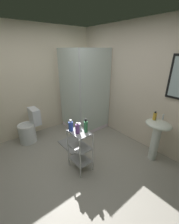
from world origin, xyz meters
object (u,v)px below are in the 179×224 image
(body_wash_bottle_green, at_px, (86,126))
(conditioner_bottle_purple, at_px, (77,129))
(pedestal_sink, at_px, (157,133))
(toilet, at_px, (29,129))
(storage_cart, at_px, (80,147))
(rinse_cup, at_px, (79,126))
(hand_soap_bottle, at_px, (155,116))
(shower_stall, at_px, (84,112))
(shampoo_bottle_blue, at_px, (71,126))
(bath_mat, at_px, (72,144))

(body_wash_bottle_green, bearing_deg, conditioner_bottle_purple, -112.61)
(pedestal_sink, distance_m, toilet, 2.67)
(pedestal_sink, relative_size, conditioner_bottle_purple, 4.40)
(storage_cart, distance_m, body_wash_bottle_green, 0.42)
(pedestal_sink, bearing_deg, conditioner_bottle_purple, -117.64)
(storage_cart, bearing_deg, rinse_cup, 151.19)
(pedestal_sink, height_order, body_wash_bottle_green, body_wash_bottle_green)
(hand_soap_bottle, relative_size, rinse_cup, 1.56)
(toilet, distance_m, rinse_cup, 1.49)
(shower_stall, relative_size, shampoo_bottle_blue, 10.37)
(hand_soap_bottle, height_order, rinse_cup, hand_soap_bottle)
(hand_soap_bottle, relative_size, bath_mat, 0.26)
(rinse_cup, relative_size, bath_mat, 0.16)
(storage_cart, height_order, conditioner_bottle_purple, conditioner_bottle_purple)
(rinse_cup, bearing_deg, toilet, -161.34)
(shampoo_bottle_blue, height_order, rinse_cup, shampoo_bottle_blue)
(bath_mat, bearing_deg, shower_stall, 123.73)
(body_wash_bottle_green, distance_m, rinse_cup, 0.17)
(hand_soap_bottle, height_order, body_wash_bottle_green, body_wash_bottle_green)
(storage_cart, distance_m, hand_soap_bottle, 1.42)
(pedestal_sink, xyz_separation_m, shampoo_bottle_blue, (-0.80, -1.31, 0.24))
(bath_mat, bearing_deg, conditioner_bottle_purple, -23.32)
(shampoo_bottle_blue, xyz_separation_m, bath_mat, (-0.55, 0.34, -0.81))
(storage_cart, xyz_separation_m, hand_soap_bottle, (0.58, 1.22, 0.44))
(shower_stall, height_order, rinse_cup, shower_stall)
(shower_stall, distance_m, toilet, 1.38)
(body_wash_bottle_green, height_order, rinse_cup, body_wash_bottle_green)
(shower_stall, height_order, shampoo_bottle_blue, shower_stall)
(rinse_cup, bearing_deg, conditioner_bottle_purple, -43.10)
(pedestal_sink, height_order, conditioner_bottle_purple, conditioner_bottle_purple)
(conditioner_bottle_purple, bearing_deg, storage_cart, 99.87)
(shower_stall, height_order, pedestal_sink, shower_stall)
(body_wash_bottle_green, bearing_deg, storage_cart, -126.55)
(toilet, xyz_separation_m, body_wash_bottle_green, (1.49, 0.48, 0.53))
(pedestal_sink, relative_size, hand_soap_bottle, 5.24)
(storage_cart, height_order, hand_soap_bottle, hand_soap_bottle)
(toilet, distance_m, bath_mat, 1.04)
(storage_cart, bearing_deg, conditioner_bottle_purple, -80.13)
(conditioner_bottle_purple, distance_m, bath_mat, 1.11)
(shower_stall, height_order, body_wash_bottle_green, shower_stall)
(hand_soap_bottle, bearing_deg, conditioner_bottle_purple, -114.58)
(toilet, relative_size, body_wash_bottle_green, 3.27)
(hand_soap_bottle, height_order, bath_mat, hand_soap_bottle)
(shower_stall, bearing_deg, hand_soap_bottle, 9.10)
(toilet, relative_size, rinse_cup, 7.68)
(conditioner_bottle_purple, height_order, bath_mat, conditioner_bottle_purple)
(toilet, relative_size, bath_mat, 1.27)
(rinse_cup, bearing_deg, shampoo_bottle_blue, -103.05)
(shower_stall, xyz_separation_m, toilet, (-0.29, -1.34, -0.15))
(hand_soap_bottle, bearing_deg, pedestal_sink, 7.23)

